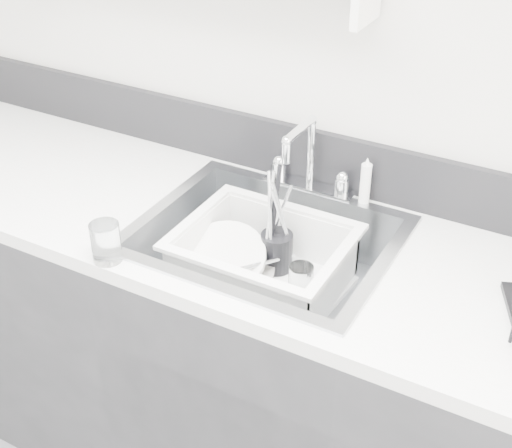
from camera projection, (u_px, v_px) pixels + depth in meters
The scene contains 12 objects.
counter_run at pixel (264, 368), 2.03m from camera, with size 3.20×0.62×0.92m.
backsplash at pixel (317, 158), 1.96m from camera, with size 3.20×0.02×0.16m, color black.
sink at pixel (265, 264), 1.83m from camera, with size 0.64×0.52×0.20m, color silver, non-canonical shape.
faucet at pixel (309, 172), 1.93m from camera, with size 0.26×0.18×0.23m.
side_sprayer at pixel (365, 181), 1.87m from camera, with size 0.03×0.03×0.14m, color white.
wash_tub at pixel (263, 261), 1.83m from camera, with size 0.43×0.35×0.17m, color white, non-canonical shape.
plate_stack at pixel (225, 269), 1.87m from camera, with size 0.29×0.28×0.11m.
utensil_cup at pixel (277, 249), 1.89m from camera, with size 0.09×0.09×0.29m.
ladle at pixel (250, 266), 1.87m from camera, with size 0.26×0.09×0.07m, color silver, non-canonical shape.
tumbler_in_tub at pixel (301, 281), 1.80m from camera, with size 0.06×0.06×0.09m, color white.
tumbler_counter at pixel (106, 242), 1.67m from camera, with size 0.07×0.07×0.10m, color white.
bowl_small at pixel (284, 302), 1.77m from camera, with size 0.11×0.11×0.03m, color white.
Camera 1 is at (0.69, -0.12, 1.91)m, focal length 50.00 mm.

